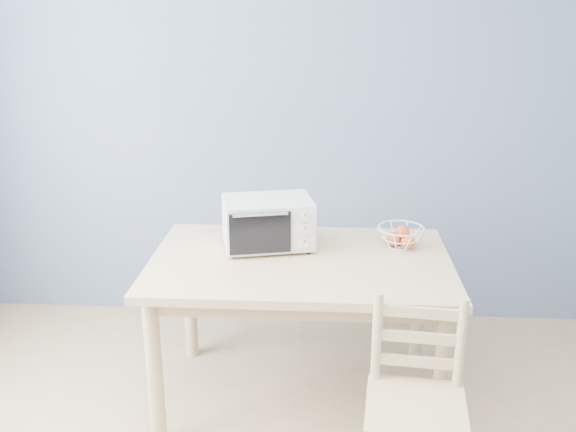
# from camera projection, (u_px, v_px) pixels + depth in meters

# --- Properties ---
(room) EXTENTS (4.01, 4.51, 2.61)m
(room) POSITION_uv_depth(u_px,v_px,m) (257.00, 257.00, 1.57)
(room) COLOR tan
(room) RESTS_ON ground
(dining_table) EXTENTS (1.40, 0.90, 0.75)m
(dining_table) POSITION_uv_depth(u_px,v_px,m) (300.00, 279.00, 3.02)
(dining_table) COLOR #DCC184
(dining_table) RESTS_ON ground
(toaster_oven) EXTENTS (0.47, 0.39, 0.25)m
(toaster_oven) POSITION_uv_depth(u_px,v_px,m) (265.00, 222.00, 3.08)
(toaster_oven) COLOR beige
(toaster_oven) RESTS_ON dining_table
(fruit_basket) EXTENTS (0.30, 0.30, 0.12)m
(fruit_basket) POSITION_uv_depth(u_px,v_px,m) (401.00, 236.00, 3.11)
(fruit_basket) COLOR silver
(fruit_basket) RESTS_ON dining_table
(dining_chair) EXTENTS (0.42, 0.42, 0.81)m
(dining_chair) POSITION_uv_depth(u_px,v_px,m) (415.00, 406.00, 2.49)
(dining_chair) COLOR #DCC184
(dining_chair) RESTS_ON ground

